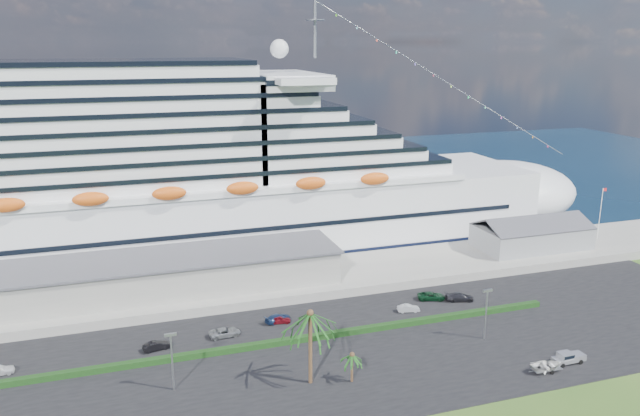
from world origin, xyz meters
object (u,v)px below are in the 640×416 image
object	(u,v)px
parked_car_3	(278,318)
cruise_ship	(175,181)
pickup_truck	(568,357)
boat_trailer	(547,365)

from	to	relation	value
parked_car_3	cruise_ship	bearing A→B (deg)	-2.55
cruise_ship	pickup_truck	distance (m)	84.03
cruise_ship	pickup_truck	bearing A→B (deg)	-53.81
cruise_ship	parked_car_3	distance (m)	44.65
pickup_truck	boat_trailer	bearing A→B (deg)	-166.18
cruise_ship	pickup_truck	world-z (taller)	cruise_ship
cruise_ship	boat_trailer	distance (m)	82.37
cruise_ship	boat_trailer	size ratio (longest dim) A/B	35.67
cruise_ship	pickup_truck	size ratio (longest dim) A/B	38.46
cruise_ship	boat_trailer	bearing A→B (deg)	-56.90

